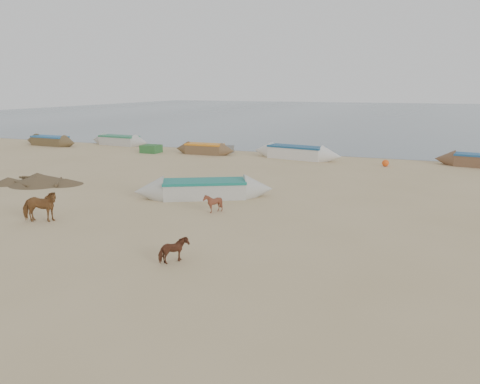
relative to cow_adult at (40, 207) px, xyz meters
name	(u,v)px	position (x,y,z in m)	size (l,w,h in m)	color
ground	(195,248)	(6.84, -0.48, -0.61)	(140.00, 140.00, 0.00)	tan
sea	(389,113)	(6.84, 81.52, -0.60)	(160.00, 160.00, 0.00)	slate
cow_adult	(40,207)	(0.00, 0.00, 0.00)	(0.65, 1.44, 1.21)	brown
calf_front	(213,203)	(5.58, 3.65, -0.21)	(0.65, 0.73, 0.80)	brown
calf_right	(174,251)	(6.89, -1.89, -0.23)	(0.75, 0.64, 0.76)	brown
near_canoe	(204,189)	(4.11, 5.90, -0.19)	(6.45, 1.44, 0.83)	beige
debris_pile	(40,179)	(-5.47, 5.59, -0.34)	(3.14, 3.14, 0.53)	brown
waterline_canoes	(296,152)	(4.87, 19.79, -0.18)	(56.65, 4.30, 0.93)	brown
beach_clutter	(379,159)	(10.74, 19.09, -0.31)	(44.26, 3.27, 0.64)	#2F6932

